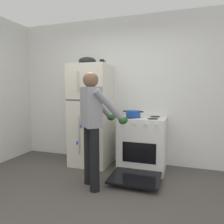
{
  "coord_description": "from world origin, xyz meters",
  "views": [
    {
      "loc": [
        1.04,
        -1.96,
        1.35
      ],
      "look_at": [
        -0.05,
        1.32,
        1.0
      ],
      "focal_mm": 33.92,
      "sensor_mm": 36.0,
      "label": 1
    }
  ],
  "objects_px": {
    "refrigerator": "(92,115)",
    "stove_range": "(142,144)",
    "person_cook": "(94,120)",
    "red_pot": "(133,114)",
    "mixing_bowl": "(87,61)",
    "coffee_mug": "(102,62)"
  },
  "relations": [
    {
      "from": "refrigerator",
      "to": "stove_range",
      "type": "height_order",
      "value": "refrigerator"
    },
    {
      "from": "stove_range",
      "to": "person_cook",
      "type": "bearing_deg",
      "value": -121.25
    },
    {
      "from": "person_cook",
      "to": "red_pot",
      "type": "relative_size",
      "value": 4.69
    },
    {
      "from": "stove_range",
      "to": "red_pot",
      "type": "relative_size",
      "value": 3.57
    },
    {
      "from": "stove_range",
      "to": "mixing_bowl",
      "type": "xyz_separation_m",
      "value": [
        -1.02,
        0.02,
        1.44
      ]
    },
    {
      "from": "stove_range",
      "to": "coffee_mug",
      "type": "xyz_separation_m",
      "value": [
        -0.76,
        0.07,
        1.42
      ]
    },
    {
      "from": "coffee_mug",
      "to": "mixing_bowl",
      "type": "bearing_deg",
      "value": -169.22
    },
    {
      "from": "stove_range",
      "to": "mixing_bowl",
      "type": "height_order",
      "value": "mixing_bowl"
    },
    {
      "from": "stove_range",
      "to": "person_cook",
      "type": "relative_size",
      "value": 0.76
    },
    {
      "from": "person_cook",
      "to": "mixing_bowl",
      "type": "relative_size",
      "value": 5.11
    },
    {
      "from": "refrigerator",
      "to": "mixing_bowl",
      "type": "distance_m",
      "value": 0.98
    },
    {
      "from": "refrigerator",
      "to": "stove_range",
      "type": "xyz_separation_m",
      "value": [
        0.94,
        -0.02,
        -0.46
      ]
    },
    {
      "from": "red_pot",
      "to": "mixing_bowl",
      "type": "relative_size",
      "value": 1.09
    },
    {
      "from": "red_pot",
      "to": "coffee_mug",
      "type": "bearing_deg",
      "value": 170.52
    },
    {
      "from": "refrigerator",
      "to": "person_cook",
      "type": "distance_m",
      "value": 0.98
    },
    {
      "from": "person_cook",
      "to": "coffee_mug",
      "type": "relative_size",
      "value": 14.28
    },
    {
      "from": "person_cook",
      "to": "coffee_mug",
      "type": "xyz_separation_m",
      "value": [
        -0.23,
        0.93,
        0.9
      ]
    },
    {
      "from": "refrigerator",
      "to": "coffee_mug",
      "type": "height_order",
      "value": "coffee_mug"
    },
    {
      "from": "person_cook",
      "to": "red_pot",
      "type": "distance_m",
      "value": 0.91
    },
    {
      "from": "mixing_bowl",
      "to": "refrigerator",
      "type": "bearing_deg",
      "value": -0.22
    },
    {
      "from": "stove_range",
      "to": "coffee_mug",
      "type": "distance_m",
      "value": 1.61
    },
    {
      "from": "refrigerator",
      "to": "coffee_mug",
      "type": "xyz_separation_m",
      "value": [
        0.18,
        0.05,
        0.95
      ]
    }
  ]
}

